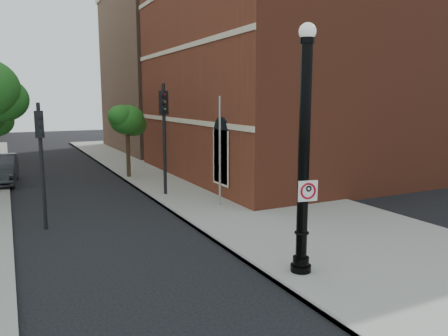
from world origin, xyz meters
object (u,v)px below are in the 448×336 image
lamppost (304,164)px  traffic_signal_left (41,145)px  no_parking_sign (308,191)px  traffic_signal_right (164,121)px

lamppost → traffic_signal_left: (-5.80, 7.63, 0.05)m
no_parking_sign → traffic_signal_left: (-5.83, 7.80, 0.73)m
traffic_signal_left → traffic_signal_right: size_ratio=0.84×
lamppost → no_parking_sign: 0.70m
traffic_signal_left → no_parking_sign: bearing=-44.6°
no_parking_sign → traffic_signal_right: (-0.11, 11.08, 1.30)m
no_parking_sign → traffic_signal_right: traffic_signal_right is taller
no_parking_sign → traffic_signal_left: bearing=137.7°
no_parking_sign → traffic_signal_left: size_ratio=0.12×
lamppost → traffic_signal_right: (-0.08, 10.91, 0.62)m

